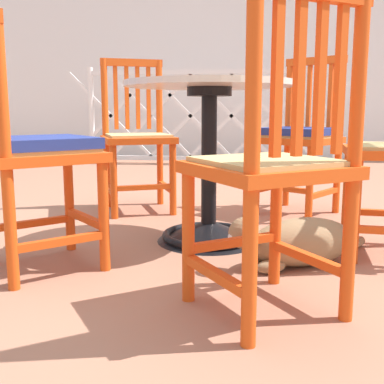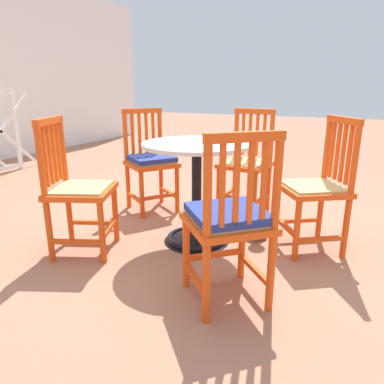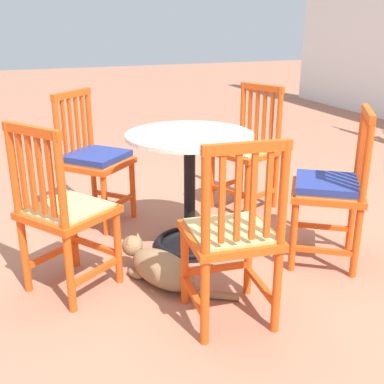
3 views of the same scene
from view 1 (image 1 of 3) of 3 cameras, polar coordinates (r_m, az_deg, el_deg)
name	(u,v)px [view 1 (image 1 of 3)]	position (r m, az deg, el deg)	size (l,w,h in m)	color
ground_plane	(225,243)	(2.20, 3.95, -6.16)	(24.00, 24.00, 0.00)	#A36B51
building_wall_backdrop	(243,47)	(6.33, 6.19, 16.93)	(10.00, 0.20, 2.80)	white
lattice_fence_panel	(211,116)	(5.40, 2.27, 9.11)	(3.29, 0.06, 1.08)	white
cafe_table	(209,181)	(2.18, 2.03, 1.38)	(0.76, 0.76, 0.73)	black
orange_chair_near_fence	(35,153)	(1.87, -18.35, 4.50)	(0.57, 0.57, 0.91)	#E04C14
orange_chair_facing_out	(273,170)	(1.38, 9.64, 2.62)	(0.56, 0.56, 0.91)	#E04C14
orange_chair_at_corner	(300,137)	(2.85, 12.87, 6.39)	(0.56, 0.56, 0.91)	#E04C14
orange_chair_by_planter	(137,139)	(2.88, -6.61, 6.34)	(0.53, 0.53, 0.91)	#E04C14
tabby_cat	(294,242)	(1.90, 12.13, -5.92)	(0.61, 0.51, 0.23)	#8E704C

